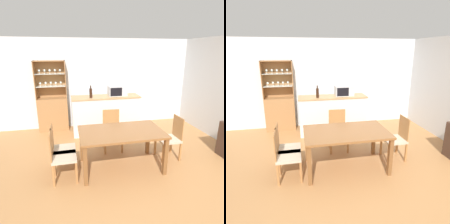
{
  "view_description": "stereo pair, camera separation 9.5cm",
  "coord_description": "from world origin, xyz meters",
  "views": [
    {
      "loc": [
        -1.11,
        -3.24,
        2.19
      ],
      "look_at": [
        -0.17,
        1.02,
        0.86
      ],
      "focal_mm": 32.0,
      "sensor_mm": 36.0,
      "label": 1
    },
    {
      "loc": [
        -1.02,
        -3.26,
        2.19
      ],
      "look_at": [
        -0.17,
        1.02,
        0.86
      ],
      "focal_mm": 32.0,
      "sensor_mm": 36.0,
      "label": 2
    }
  ],
  "objects": [
    {
      "name": "dining_chair_head_far",
      "position": [
        -0.19,
        0.91,
        0.45
      ],
      "size": [
        0.44,
        0.44,
        0.91
      ],
      "rotation": [
        0.0,
        0.0,
        3.08
      ],
      "color": "#C1B299",
      "rests_on": "ground_plane"
    },
    {
      "name": "ground_plane",
      "position": [
        0.0,
        0.0,
        0.0
      ],
      "size": [
        18.0,
        18.0,
        0.0
      ],
      "primitive_type": "plane",
      "color": "#B27A47"
    },
    {
      "name": "microwave",
      "position": [
        0.19,
        1.96,
        1.16
      ],
      "size": [
        0.49,
        0.35,
        0.26
      ],
      "color": "#B7BABF",
      "rests_on": "kitchen_counter"
    },
    {
      "name": "wine_bottle",
      "position": [
        -0.55,
        1.81,
        1.16
      ],
      "size": [
        0.07,
        0.07,
        0.32
      ],
      "color": "black",
      "rests_on": "kitchen_counter"
    },
    {
      "name": "wall_back",
      "position": [
        0.0,
        2.63,
        1.27
      ],
      "size": [
        6.8,
        0.06,
        2.55
      ],
      "color": "silver",
      "rests_on": "ground_plane"
    },
    {
      "name": "kitchen_counter",
      "position": [
        -0.14,
        1.93,
        0.52
      ],
      "size": [
        1.83,
        0.58,
        1.03
      ],
      "color": "silver",
      "rests_on": "ground_plane"
    },
    {
      "name": "display_cabinet",
      "position": [
        -1.56,
        2.44,
        0.61
      ],
      "size": [
        0.82,
        0.34,
        1.96
      ],
      "color": "#A37042",
      "rests_on": "ground_plane"
    },
    {
      "name": "dining_table",
      "position": [
        -0.19,
        0.11,
        0.67
      ],
      "size": [
        1.56,
        0.95,
        0.76
      ],
      "color": "brown",
      "rests_on": "ground_plane"
    },
    {
      "name": "dining_chair_side_left_near",
      "position": [
        -1.3,
        -0.04,
        0.45
      ],
      "size": [
        0.43,
        0.43,
        0.91
      ],
      "rotation": [
        0.0,
        0.0,
        -1.55
      ],
      "color": "#C1B299",
      "rests_on": "ground_plane"
    },
    {
      "name": "dining_chair_side_left_far",
      "position": [
        -1.3,
        0.25,
        0.45
      ],
      "size": [
        0.42,
        0.42,
        0.91
      ],
      "rotation": [
        0.0,
        0.0,
        -1.57
      ],
      "color": "#C1B299",
      "rests_on": "ground_plane"
    },
    {
      "name": "dining_chair_side_right_far",
      "position": [
        0.92,
        0.25,
        0.45
      ],
      "size": [
        0.42,
        0.42,
        0.91
      ],
      "rotation": [
        0.0,
        0.0,
        1.57
      ],
      "color": "#C1B299",
      "rests_on": "ground_plane"
    }
  ]
}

